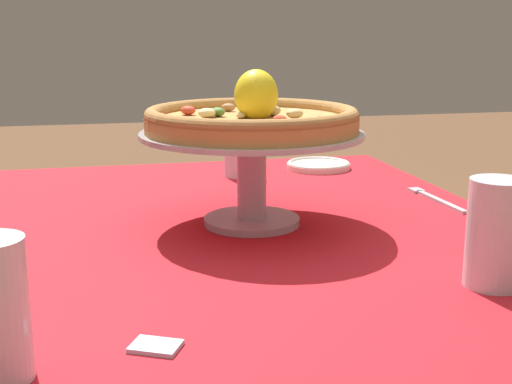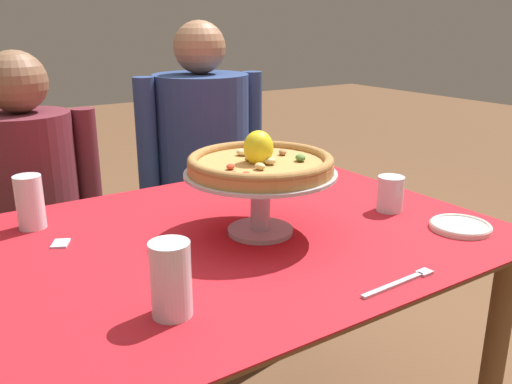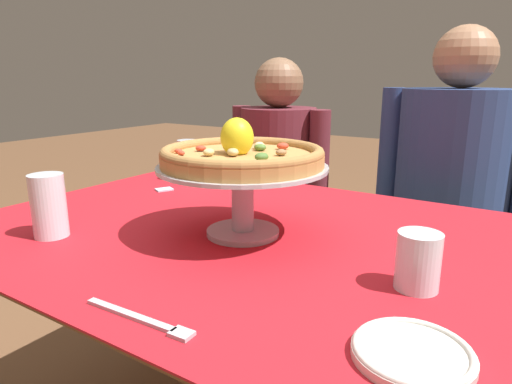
# 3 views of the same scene
# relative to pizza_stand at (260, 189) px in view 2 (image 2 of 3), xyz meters

# --- Properties ---
(dining_table) EXTENTS (1.25, 0.95, 0.72)m
(dining_table) POSITION_rel_pizza_stand_xyz_m (-0.04, 0.03, -0.21)
(dining_table) COLOR brown
(dining_table) RESTS_ON ground
(pizza_stand) EXTENTS (0.37, 0.37, 0.16)m
(pizza_stand) POSITION_rel_pizza_stand_xyz_m (0.00, 0.00, 0.00)
(pizza_stand) COLOR #B7B7C1
(pizza_stand) RESTS_ON dining_table
(pizza) EXTENTS (0.35, 0.35, 0.10)m
(pizza) POSITION_rel_pizza_stand_xyz_m (-0.00, -0.00, 0.07)
(pizza) COLOR #BC8447
(pizza) RESTS_ON pizza_stand
(water_glass_side_right) EXTENTS (0.07, 0.07, 0.10)m
(water_glass_side_right) POSITION_rel_pizza_stand_xyz_m (0.39, -0.06, -0.07)
(water_glass_side_right) COLOR silver
(water_glass_side_right) RESTS_ON dining_table
(water_glass_front_left) EXTENTS (0.07, 0.07, 0.14)m
(water_glass_front_left) POSITION_rel_pizza_stand_xyz_m (-0.35, -0.24, -0.05)
(water_glass_front_left) COLOR silver
(water_glass_front_left) RESTS_ON dining_table
(water_glass_back_left) EXTENTS (0.07, 0.07, 0.14)m
(water_glass_back_left) POSITION_rel_pizza_stand_xyz_m (-0.46, 0.35, -0.05)
(water_glass_back_left) COLOR white
(water_glass_back_left) RESTS_ON dining_table
(side_plate) EXTENTS (0.15, 0.15, 0.02)m
(side_plate) POSITION_rel_pizza_stand_xyz_m (0.43, -0.26, -0.10)
(side_plate) COLOR silver
(side_plate) RESTS_ON dining_table
(dinner_fork) EXTENTS (0.20, 0.03, 0.01)m
(dinner_fork) POSITION_rel_pizza_stand_xyz_m (0.09, -0.38, -0.11)
(dinner_fork) COLOR #B7B7C1
(dinner_fork) RESTS_ON dining_table
(sugar_packet) EXTENTS (0.05, 0.06, 0.00)m
(sugar_packet) POSITION_rel_pizza_stand_xyz_m (-0.43, 0.20, -0.11)
(sugar_packet) COLOR silver
(sugar_packet) RESTS_ON dining_table
(diner_left) EXTENTS (0.47, 0.34, 1.13)m
(diner_left) POSITION_rel_pizza_stand_xyz_m (-0.38, 0.81, -0.30)
(diner_left) COLOR gray
(diner_left) RESTS_ON ground
(diner_right) EXTENTS (0.53, 0.40, 1.22)m
(diner_right) POSITION_rel_pizza_stand_xyz_m (0.29, 0.85, -0.22)
(diner_right) COLOR navy
(diner_right) RESTS_ON ground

